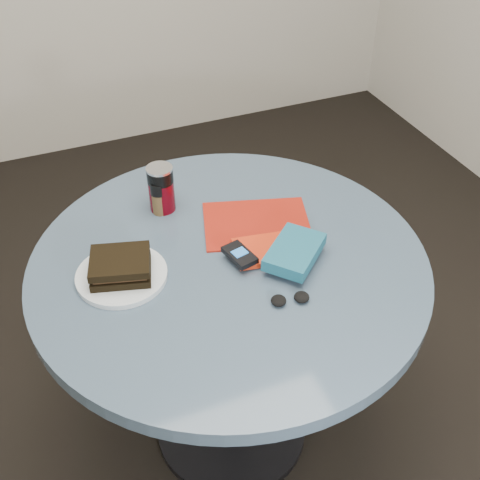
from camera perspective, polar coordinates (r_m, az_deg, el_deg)
name	(u,v)px	position (r m, az deg, el deg)	size (l,w,h in m)	color
ground	(232,429)	(2.08, -0.80, -17.47)	(4.00, 4.00, 0.00)	black
table	(230,304)	(1.62, -0.99, -6.09)	(1.00, 1.00, 0.75)	black
plate	(122,275)	(1.48, -11.15, -3.31)	(0.22, 0.22, 0.01)	silver
sandwich	(120,266)	(1.45, -11.27, -2.44)	(0.17, 0.15, 0.05)	black
soda_can	(161,188)	(1.64, -7.48, 4.86)	(0.09, 0.09, 0.13)	#57040E
pepper_grinder	(159,197)	(1.64, -7.69, 4.05)	(0.05, 0.05, 0.10)	#503D22
magazine	(257,223)	(1.61, 1.59, 1.58)	(0.28, 0.21, 0.01)	maroon
red_book	(268,250)	(1.51, 2.67, -0.91)	(0.17, 0.11, 0.01)	#B9280E
novel	(295,252)	(1.48, 5.20, -1.11)	(0.17, 0.11, 0.03)	navy
mp3_player	(240,255)	(1.48, -0.04, -1.41)	(0.07, 0.10, 0.02)	black
headphones	(290,299)	(1.39, 4.78, -5.58)	(0.10, 0.05, 0.02)	black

